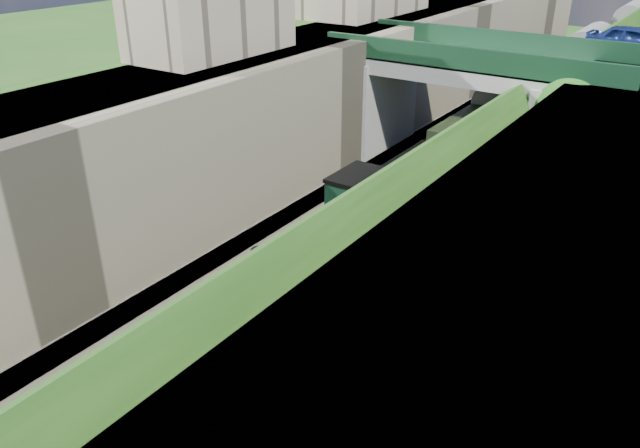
% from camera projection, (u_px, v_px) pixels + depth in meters
% --- Properties ---
extents(ground, '(160.00, 160.00, 0.00)m').
position_uv_depth(ground, '(146.00, 412.00, 18.23)').
color(ground, '#1E4714').
rests_on(ground, ground).
extents(trackbed, '(10.00, 90.00, 0.20)m').
position_uv_depth(trackbed, '(434.00, 187.00, 33.03)').
color(trackbed, '#473F38').
rests_on(trackbed, ground).
extents(retaining_wall, '(1.00, 90.00, 7.00)m').
position_uv_depth(retaining_wall, '(347.00, 108.00, 34.27)').
color(retaining_wall, '#756B56').
rests_on(retaining_wall, ground).
extents(street_plateau_left, '(6.00, 90.00, 7.00)m').
position_uv_depth(street_plateau_left, '(296.00, 99.00, 36.02)').
color(street_plateau_left, '#262628').
rests_on(street_plateau_left, ground).
extents(embankment_slope, '(4.61, 90.00, 6.44)m').
position_uv_depth(embankment_slope, '(536.00, 159.00, 29.87)').
color(embankment_slope, '#1E4714').
rests_on(embankment_slope, ground).
extents(track_left, '(2.50, 90.00, 0.20)m').
position_uv_depth(track_left, '(401.00, 177.00, 33.97)').
color(track_left, black).
rests_on(track_left, trackbed).
extents(track_right, '(2.50, 90.00, 0.20)m').
position_uv_depth(track_right, '(456.00, 190.00, 32.37)').
color(track_right, black).
rests_on(track_right, trackbed).
extents(road_bridge, '(16.00, 6.40, 7.25)m').
position_uv_depth(road_bridge, '(488.00, 99.00, 33.76)').
color(road_bridge, gray).
rests_on(road_bridge, ground).
extents(building_near, '(4.00, 8.00, 4.00)m').
position_uv_depth(building_near, '(211.00, 10.00, 29.37)').
color(building_near, gray).
rests_on(building_near, street_plateau_left).
extents(tree, '(3.60, 3.80, 6.60)m').
position_uv_depth(tree, '(574.00, 113.00, 29.45)').
color(tree, black).
rests_on(tree, ground).
extents(car_blue, '(5.12, 2.47, 1.68)m').
position_uv_depth(car_blue, '(636.00, 42.00, 32.45)').
color(car_blue, navy).
rests_on(car_blue, street_plateau_right).
extents(locomotive, '(3.10, 10.22, 3.83)m').
position_uv_depth(locomotive, '(329.00, 257.00, 22.67)').
color(locomotive, black).
rests_on(locomotive, trackbed).
extents(tender, '(2.70, 6.00, 3.05)m').
position_uv_depth(tender, '(418.00, 196.00, 28.26)').
color(tender, black).
rests_on(tender, trackbed).
extents(coach_front, '(2.90, 18.00, 3.70)m').
position_uv_depth(coach_front, '(511.00, 119.00, 37.42)').
color(coach_front, black).
rests_on(coach_front, trackbed).
extents(coach_middle, '(2.90, 18.00, 3.70)m').
position_uv_depth(coach_middle, '(586.00, 63.00, 51.38)').
color(coach_middle, black).
rests_on(coach_middle, trackbed).
extents(coach_rear, '(2.90, 18.00, 3.70)m').
position_uv_depth(coach_rear, '(629.00, 32.00, 65.34)').
color(coach_rear, black).
rests_on(coach_rear, trackbed).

